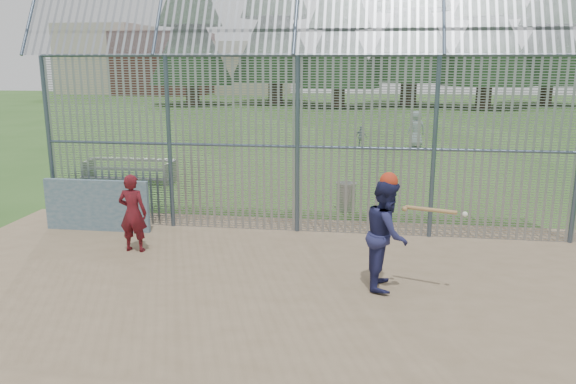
% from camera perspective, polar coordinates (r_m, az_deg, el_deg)
% --- Properties ---
extents(ground, '(120.00, 120.00, 0.00)m').
position_cam_1_polar(ground, '(9.85, -1.66, -10.05)').
color(ground, '#2D511E').
rests_on(ground, ground).
extents(dirt_infield, '(14.00, 10.00, 0.02)m').
position_cam_1_polar(dirt_infield, '(9.39, -2.19, -11.19)').
color(dirt_infield, '#756047').
rests_on(dirt_infield, ground).
extents(dugout_wall, '(2.50, 0.12, 1.20)m').
position_cam_1_polar(dugout_wall, '(13.71, -18.84, -1.29)').
color(dugout_wall, '#38566B').
rests_on(dugout_wall, dirt_infield).
extents(batter, '(0.78, 0.97, 1.91)m').
position_cam_1_polar(batter, '(9.82, 9.98, -4.25)').
color(batter, '#222450').
rests_on(batter, dirt_infield).
extents(onlooker, '(0.60, 0.41, 1.63)m').
position_cam_1_polar(onlooker, '(11.96, -15.49, -2.08)').
color(onlooker, maroon).
rests_on(onlooker, dirt_infield).
extents(bg_kid_standing, '(0.94, 0.75, 1.67)m').
position_cam_1_polar(bg_kid_standing, '(26.43, 12.91, 6.27)').
color(bg_kid_standing, gray).
rests_on(bg_kid_standing, ground).
extents(bg_kid_seated, '(0.62, 0.52, 1.00)m').
position_cam_1_polar(bg_kid_seated, '(25.78, 7.45, 5.57)').
color(bg_kid_seated, slate).
rests_on(bg_kid_seated, ground).
extents(batting_gear, '(1.43, 0.48, 0.65)m').
position_cam_1_polar(batting_gear, '(9.58, 10.85, 0.65)').
color(batting_gear, '#B62F18').
rests_on(batting_gear, ground).
extents(trash_can, '(0.56, 0.56, 0.82)m').
position_cam_1_polar(trash_can, '(14.95, 5.93, -0.42)').
color(trash_can, gray).
rests_on(trash_can, ground).
extents(bleacher, '(3.00, 0.95, 0.72)m').
position_cam_1_polar(bleacher, '(18.99, -15.79, 2.17)').
color(bleacher, slate).
rests_on(bleacher, ground).
extents(backstop_fence, '(20.09, 0.81, 5.30)m').
position_cam_1_polar(backstop_fence, '(12.44, 9.27, 5.99)').
color(backstop_fence, '#47566B').
rests_on(backstop_fence, ground).
extents(distant_buildings, '(26.50, 10.50, 8.00)m').
position_cam_1_polar(distant_buildings, '(69.92, -12.94, 12.69)').
color(distant_buildings, brown).
rests_on(distant_buildings, ground).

